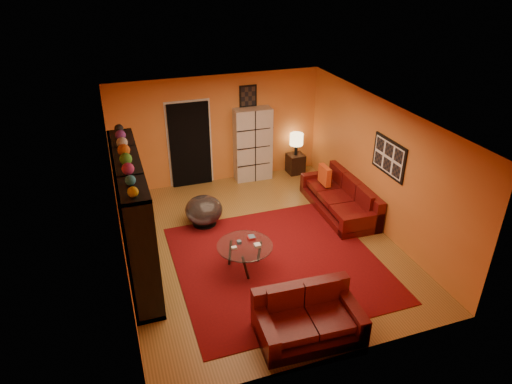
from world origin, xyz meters
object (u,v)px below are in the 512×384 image
object	(u,v)px
entertainment_unit	(134,217)
tv	(137,219)
storage_cabinet	(253,145)
coffee_table	(245,248)
loveseat	(307,317)
bowl_chair	(204,210)
side_table	(295,164)
table_lamp	(296,140)
sofa	(342,198)

from	to	relation	value
entertainment_unit	tv	size ratio (longest dim) A/B	3.28
storage_cabinet	coffee_table	bearing A→B (deg)	-109.17
tv	loveseat	world-z (taller)	tv
loveseat	bowl_chair	distance (m)	3.54
loveseat	side_table	distance (m)	5.56
tv	coffee_table	xyz separation A→B (m)	(1.72, -0.69, -0.53)
loveseat	table_lamp	size ratio (longest dim) A/B	2.80
side_table	table_lamp	xyz separation A→B (m)	(0.00, 0.00, 0.65)
bowl_chair	table_lamp	xyz separation A→B (m)	(2.78, 1.71, 0.56)
tv	sofa	xyz separation A→B (m)	(4.36, 0.63, -0.70)
sofa	bowl_chair	size ratio (longest dim) A/B	2.90
storage_cabinet	table_lamp	world-z (taller)	storage_cabinet
bowl_chair	entertainment_unit	bearing A→B (deg)	-143.77
storage_cabinet	table_lamp	bearing A→B (deg)	-1.00
loveseat	bowl_chair	world-z (taller)	loveseat
entertainment_unit	bowl_chair	size ratio (longest dim) A/B	3.88
storage_cabinet	side_table	bearing A→B (deg)	-1.00
entertainment_unit	storage_cabinet	distance (m)	4.16
table_lamp	storage_cabinet	bearing A→B (deg)	177.47
entertainment_unit	sofa	xyz separation A→B (m)	(4.41, 0.65, -0.77)
coffee_table	storage_cabinet	size ratio (longest dim) A/B	0.55
coffee_table	storage_cabinet	world-z (taller)	storage_cabinet
coffee_table	tv	bearing A→B (deg)	158.18
entertainment_unit	coffee_table	world-z (taller)	entertainment_unit
bowl_chair	table_lamp	size ratio (longest dim) A/B	1.39
loveseat	storage_cabinet	world-z (taller)	storage_cabinet
sofa	side_table	world-z (taller)	sofa
coffee_table	bowl_chair	bearing A→B (deg)	101.35
side_table	entertainment_unit	bearing A→B (deg)	-146.82
bowl_chair	table_lamp	bearing A→B (deg)	31.53
loveseat	coffee_table	xyz separation A→B (m)	(-0.40, 1.75, 0.17)
sofa	entertainment_unit	bearing A→B (deg)	-169.68
entertainment_unit	bowl_chair	distance (m)	1.90
entertainment_unit	coffee_table	xyz separation A→B (m)	(1.77, -0.67, -0.60)
entertainment_unit	side_table	distance (m)	5.09
sofa	storage_cabinet	xyz separation A→B (m)	(-1.34, 2.15, 0.61)
storage_cabinet	bowl_chair	bearing A→B (deg)	-131.71
entertainment_unit	sofa	distance (m)	4.53
sofa	coffee_table	size ratio (longest dim) A/B	2.29
loveseat	table_lamp	world-z (taller)	table_lamp
tv	storage_cabinet	xyz separation A→B (m)	(3.03, 2.78, -0.08)
side_table	tv	bearing A→B (deg)	-146.72
tv	table_lamp	size ratio (longest dim) A/B	1.64
entertainment_unit	tv	bearing A→B (deg)	23.70
sofa	loveseat	distance (m)	3.80
sofa	storage_cabinet	bearing A→B (deg)	123.81
coffee_table	sofa	bearing A→B (deg)	26.41
sofa	side_table	bearing A→B (deg)	97.59
bowl_chair	tv	bearing A→B (deg)	-143.37
coffee_table	bowl_chair	world-z (taller)	bowl_chair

